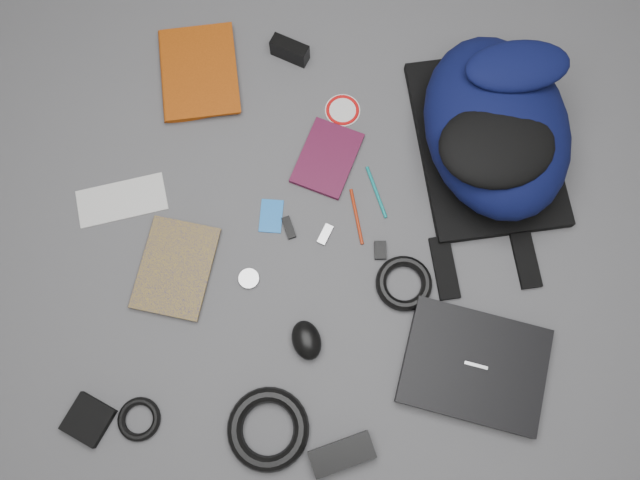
# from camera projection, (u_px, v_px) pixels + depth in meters

# --- Properties ---
(ground) EXTENTS (4.00, 4.00, 0.00)m
(ground) POSITION_uv_depth(u_px,v_px,m) (320.00, 242.00, 1.52)
(ground) COLOR #4F4F51
(ground) RESTS_ON ground
(backpack) EXTENTS (0.46, 0.59, 0.22)m
(backpack) POSITION_uv_depth(u_px,v_px,m) (496.00, 126.00, 1.48)
(backpack) COLOR black
(backpack) RESTS_ON ground
(laptop) EXTENTS (0.36, 0.30, 0.03)m
(laptop) POSITION_uv_depth(u_px,v_px,m) (474.00, 366.00, 1.42)
(laptop) COLOR black
(laptop) RESTS_ON ground
(textbook_red) EXTENTS (0.25, 0.30, 0.03)m
(textbook_red) POSITION_uv_depth(u_px,v_px,m) (161.00, 77.00, 1.62)
(textbook_red) COLOR #883307
(textbook_red) RESTS_ON ground
(comic_book) EXTENTS (0.20, 0.25, 0.02)m
(comic_book) POSITION_uv_depth(u_px,v_px,m) (142.00, 261.00, 1.49)
(comic_book) COLOR gold
(comic_book) RESTS_ON ground
(envelope) EXTENTS (0.24, 0.16, 0.00)m
(envelope) POSITION_uv_depth(u_px,v_px,m) (122.00, 200.00, 1.54)
(envelope) COLOR silver
(envelope) RESTS_ON ground
(dvd_case) EXTENTS (0.18, 0.22, 0.01)m
(dvd_case) POSITION_uv_depth(u_px,v_px,m) (327.00, 158.00, 1.57)
(dvd_case) COLOR #3F0C23
(dvd_case) RESTS_ON ground
(compact_camera) EXTENTS (0.11, 0.07, 0.06)m
(compact_camera) POSITION_uv_depth(u_px,v_px,m) (290.00, 50.00, 1.62)
(compact_camera) COLOR black
(compact_camera) RESTS_ON ground
(sticker_disc) EXTENTS (0.12, 0.12, 0.00)m
(sticker_disc) POSITION_uv_depth(u_px,v_px,m) (343.00, 110.00, 1.61)
(sticker_disc) COLOR silver
(sticker_disc) RESTS_ON ground
(pen_teal) EXTENTS (0.06, 0.13, 0.01)m
(pen_teal) POSITION_uv_depth(u_px,v_px,m) (376.00, 192.00, 1.55)
(pen_teal) COLOR #0D7C7B
(pen_teal) RESTS_ON ground
(pen_red) EXTENTS (0.04, 0.14, 0.01)m
(pen_red) POSITION_uv_depth(u_px,v_px,m) (357.00, 217.00, 1.53)
(pen_red) COLOR #A1270C
(pen_red) RESTS_ON ground
(id_badge) EXTENTS (0.05, 0.08, 0.00)m
(id_badge) POSITION_uv_depth(u_px,v_px,m) (271.00, 216.00, 1.53)
(id_badge) COLOR blue
(id_badge) RESTS_ON ground
(usb_black) EXTENTS (0.04, 0.06, 0.01)m
(usb_black) POSITION_uv_depth(u_px,v_px,m) (289.00, 228.00, 1.52)
(usb_black) COLOR black
(usb_black) RESTS_ON ground
(usb_silver) EXTENTS (0.04, 0.06, 0.01)m
(usb_silver) POSITION_uv_depth(u_px,v_px,m) (325.00, 234.00, 1.52)
(usb_silver) COLOR #A6A6A8
(usb_silver) RESTS_ON ground
(key_fob) EXTENTS (0.03, 0.05, 0.01)m
(key_fob) POSITION_uv_depth(u_px,v_px,m) (380.00, 250.00, 1.50)
(key_fob) COLOR black
(key_fob) RESTS_ON ground
(mouse) EXTENTS (0.10, 0.11, 0.05)m
(mouse) POSITION_uv_depth(u_px,v_px,m) (306.00, 340.00, 1.43)
(mouse) COLOR black
(mouse) RESTS_ON ground
(headphone_left) EXTENTS (0.06, 0.06, 0.01)m
(headphone_left) POSITION_uv_depth(u_px,v_px,m) (185.00, 259.00, 1.50)
(headphone_left) COLOR silver
(headphone_left) RESTS_ON ground
(headphone_right) EXTENTS (0.06, 0.06, 0.01)m
(headphone_right) POSITION_uv_depth(u_px,v_px,m) (249.00, 279.00, 1.49)
(headphone_right) COLOR #A9A8AB
(headphone_right) RESTS_ON ground
(cable_coil) EXTENTS (0.17, 0.17, 0.03)m
(cable_coil) POSITION_uv_depth(u_px,v_px,m) (404.00, 283.00, 1.48)
(cable_coil) COLOR black
(cable_coil) RESTS_ON ground
(power_brick) EXTENTS (0.15, 0.11, 0.03)m
(power_brick) POSITION_uv_depth(u_px,v_px,m) (342.00, 454.00, 1.37)
(power_brick) COLOR black
(power_brick) RESTS_ON ground
(power_cord_coil) EXTENTS (0.24, 0.24, 0.04)m
(power_cord_coil) POSITION_uv_depth(u_px,v_px,m) (268.00, 429.00, 1.38)
(power_cord_coil) COLOR black
(power_cord_coil) RESTS_ON ground
(pouch) EXTENTS (0.12, 0.12, 0.02)m
(pouch) POSITION_uv_depth(u_px,v_px,m) (88.00, 420.00, 1.39)
(pouch) COLOR black
(pouch) RESTS_ON ground
(earbud_coil) EXTENTS (0.12, 0.12, 0.02)m
(earbud_coil) POSITION_uv_depth(u_px,v_px,m) (139.00, 419.00, 1.40)
(earbud_coil) COLOR black
(earbud_coil) RESTS_ON ground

